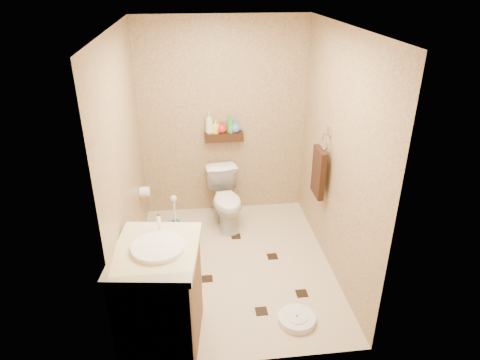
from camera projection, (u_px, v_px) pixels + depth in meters
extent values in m
plane|color=beige|center=(235.00, 265.00, 4.54)|extent=(2.50, 2.50, 0.00)
cube|color=tan|center=(223.00, 120.00, 5.13)|extent=(2.00, 0.04, 2.40)
cube|color=tan|center=(254.00, 235.00, 2.90)|extent=(2.00, 0.04, 2.40)
cube|color=tan|center=(126.00, 167.00, 3.91)|extent=(0.04, 2.50, 2.40)
cube|color=tan|center=(337.00, 157.00, 4.12)|extent=(0.04, 2.50, 2.40)
cube|color=silver|center=(233.00, 27.00, 3.48)|extent=(2.00, 2.50, 0.02)
cube|color=#35180E|center=(224.00, 137.00, 5.14)|extent=(0.46, 0.14, 0.10)
cube|color=black|center=(207.00, 279.00, 4.34)|extent=(0.11, 0.11, 0.01)
cube|color=black|center=(272.00, 256.00, 4.67)|extent=(0.11, 0.11, 0.01)
cube|color=black|center=(261.00, 311.00, 3.92)|extent=(0.11, 0.11, 0.01)
cube|color=black|center=(188.00, 240.00, 4.95)|extent=(0.11, 0.11, 0.01)
cube|color=black|center=(302.00, 293.00, 4.14)|extent=(0.11, 0.11, 0.01)
cube|color=black|center=(236.00, 236.00, 5.03)|extent=(0.11, 0.11, 0.01)
imported|color=white|center=(226.00, 199.00, 5.13)|extent=(0.46, 0.71, 0.68)
cube|color=brown|center=(161.00, 300.00, 3.43)|extent=(0.67, 0.79, 0.88)
cube|color=beige|center=(156.00, 252.00, 3.22)|extent=(0.72, 0.84, 0.06)
cylinder|color=white|center=(158.00, 248.00, 3.21)|extent=(0.41, 0.41, 0.06)
cylinder|color=silver|center=(159.00, 223.00, 3.40)|extent=(0.03, 0.03, 0.14)
cylinder|color=white|center=(297.00, 319.00, 3.80)|extent=(0.42, 0.42, 0.06)
cylinder|color=white|center=(297.00, 316.00, 3.78)|extent=(0.20, 0.20, 0.01)
cylinder|color=#1B6D6C|center=(176.00, 226.00, 5.14)|extent=(0.11, 0.11, 0.12)
cylinder|color=white|center=(175.00, 210.00, 5.04)|extent=(0.02, 0.02, 0.33)
sphere|color=white|center=(174.00, 199.00, 4.97)|extent=(0.08, 0.08, 0.08)
cube|color=silver|center=(330.00, 130.00, 4.26)|extent=(0.03, 0.06, 0.08)
torus|color=silver|center=(325.00, 142.00, 4.31)|extent=(0.02, 0.19, 0.19)
cube|color=black|center=(319.00, 173.00, 4.46)|extent=(0.06, 0.30, 0.52)
cylinder|color=white|center=(145.00, 192.00, 4.76)|extent=(0.11, 0.11, 0.11)
cylinder|color=silver|center=(140.00, 187.00, 4.73)|extent=(0.04, 0.02, 0.02)
imported|color=silver|center=(209.00, 123.00, 5.04)|extent=(0.12, 0.12, 0.25)
imported|color=#FFF235|center=(216.00, 127.00, 5.07)|extent=(0.10, 0.10, 0.16)
imported|color=red|center=(222.00, 127.00, 5.08)|extent=(0.12, 0.12, 0.14)
imported|color=green|center=(230.00, 123.00, 5.07)|extent=(0.12, 0.12, 0.23)
imported|color=gold|center=(231.00, 127.00, 5.09)|extent=(0.09, 0.09, 0.14)
imported|color=#4775B3|center=(235.00, 126.00, 5.09)|extent=(0.14, 0.14, 0.16)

